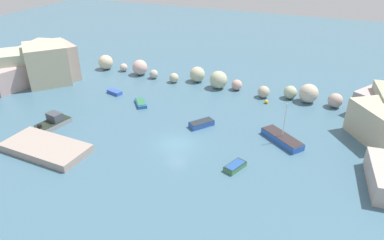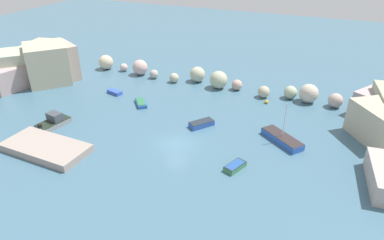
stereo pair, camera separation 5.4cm
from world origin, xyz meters
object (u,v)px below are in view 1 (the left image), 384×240
at_px(moored_boat_2, 115,92).
at_px(moored_boat_4, 54,122).
at_px(channel_buoy, 266,102).
at_px(moored_boat_0, 235,166).
at_px(moored_boat_1, 282,139).
at_px(moored_boat_5, 141,103).
at_px(stone_dock, 46,148).
at_px(moored_boat_3, 202,124).

bearing_deg(moored_boat_2, moored_boat_4, -82.00).
distance_m(channel_buoy, moored_boat_2, 22.90).
xyz_separation_m(moored_boat_0, moored_boat_1, (3.50, 7.33, 0.13)).
bearing_deg(moored_boat_1, moored_boat_2, -151.43).
xyz_separation_m(moored_boat_0, moored_boat_2, (-22.68, 11.31, -0.03)).
bearing_deg(moored_boat_2, moored_boat_0, -12.14).
height_order(moored_boat_4, moored_boat_5, moored_boat_4).
xyz_separation_m(stone_dock, moored_boat_5, (3.58, 14.73, -0.17)).
bearing_deg(moored_boat_3, moored_boat_4, 149.21).
height_order(stone_dock, channel_buoy, stone_dock).
bearing_deg(moored_boat_1, moored_boat_4, -127.38).
xyz_separation_m(moored_boat_1, moored_boat_5, (-20.48, 2.22, -0.16)).
relative_size(moored_boat_0, moored_boat_5, 0.88).
height_order(moored_boat_0, moored_boat_3, moored_boat_3).
relative_size(moored_boat_1, moored_boat_5, 1.72).
bearing_deg(moored_boat_5, channel_buoy, 73.79).
height_order(moored_boat_0, moored_boat_5, moored_boat_0).
bearing_deg(stone_dock, moored_boat_2, 97.29).
xyz_separation_m(channel_buoy, moored_boat_5, (-16.48, -7.50, -0.01)).
height_order(moored_boat_0, moored_boat_4, moored_boat_4).
xyz_separation_m(moored_boat_0, moored_boat_4, (-23.97, -0.23, 0.28)).
bearing_deg(moored_boat_2, moored_boat_3, -0.39).
distance_m(stone_dock, moored_boat_1, 27.12).
bearing_deg(moored_boat_0, moored_boat_2, -95.70).
bearing_deg(stone_dock, moored_boat_1, 27.46).
bearing_deg(moored_boat_5, moored_boat_2, -147.94).
height_order(moored_boat_1, moored_boat_4, moored_boat_1).
bearing_deg(stone_dock, moored_boat_0, 14.14).
distance_m(stone_dock, channel_buoy, 29.94).
distance_m(moored_boat_0, moored_boat_3, 9.68).
height_order(moored_boat_0, moored_boat_1, moored_boat_1).
bearing_deg(moored_boat_3, moored_boat_1, -52.22).
distance_m(channel_buoy, moored_boat_1, 10.52).
bearing_deg(moored_boat_2, moored_boat_1, 5.71).
bearing_deg(moored_boat_4, moored_boat_3, -56.89).
height_order(channel_buoy, moored_boat_2, same).
height_order(stone_dock, moored_boat_2, stone_dock).
xyz_separation_m(channel_buoy, moored_boat_2, (-22.17, -5.74, -0.00)).
distance_m(moored_boat_0, moored_boat_5, 19.49).
relative_size(channel_buoy, moored_boat_0, 0.19).
height_order(moored_boat_1, moored_boat_3, moored_boat_1).
xyz_separation_m(channel_buoy, moored_boat_4, (-23.45, -17.28, 0.30)).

